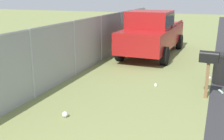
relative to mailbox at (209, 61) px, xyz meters
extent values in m
cube|color=brown|center=(0.00, 0.00, -0.57)|extent=(0.09, 0.09, 1.03)
cube|color=black|center=(0.00, 0.00, 0.06)|extent=(0.26, 0.53, 0.22)
cylinder|color=black|center=(0.00, 0.00, 0.17)|extent=(0.26, 0.53, 0.20)
cube|color=red|center=(0.11, 0.00, 0.12)|extent=(0.02, 0.04, 0.18)
cube|color=maroon|center=(5.17, 2.72, -0.20)|extent=(5.65, 2.07, 0.90)
cube|color=maroon|center=(4.50, 2.73, 0.63)|extent=(1.95, 1.83, 0.76)
cube|color=black|center=(4.50, 2.73, 0.63)|extent=(1.89, 1.87, 0.53)
cube|color=maroon|center=(6.38, 1.80, 0.31)|extent=(2.92, 0.15, 0.12)
cube|color=maroon|center=(6.43, 3.58, 0.31)|extent=(2.92, 0.15, 0.12)
cylinder|color=black|center=(3.30, 1.80, -0.70)|extent=(0.77, 0.28, 0.76)
cylinder|color=black|center=(3.35, 3.73, -0.70)|extent=(0.77, 0.28, 0.76)
cylinder|color=black|center=(7.00, 1.70, -0.70)|extent=(0.77, 0.28, 0.76)
cylinder|color=black|center=(7.05, 3.64, -0.70)|extent=(0.77, 0.28, 0.76)
cylinder|color=black|center=(1.57, -0.43, -0.62)|extent=(0.61, 0.61, 0.91)
cylinder|color=#9EA3A8|center=(-1.75, 4.49, -0.10)|extent=(0.07, 0.07, 1.95)
cylinder|color=#9EA3A8|center=(0.66, 4.49, -0.10)|extent=(0.07, 0.07, 1.95)
cylinder|color=#9EA3A8|center=(3.08, 4.49, -0.10)|extent=(0.07, 0.07, 1.95)
cylinder|color=#9EA3A8|center=(5.49, 4.49, -0.10)|extent=(0.07, 0.07, 1.95)
cylinder|color=#9EA3A8|center=(7.90, 4.49, -0.10)|extent=(0.07, 0.07, 1.95)
cylinder|color=#9EA3A8|center=(10.32, 4.49, -0.10)|extent=(0.07, 0.07, 1.95)
cube|color=#9EA3A8|center=(1.87, 4.49, 0.84)|extent=(16.90, 0.04, 0.04)
cube|color=gray|center=(1.87, 4.49, -0.10)|extent=(16.90, 0.01, 1.95)
cylinder|color=white|center=(0.50, 1.54, -1.04)|extent=(0.12, 0.10, 0.08)
sphere|color=silver|center=(-2.54, 3.06, -1.01)|extent=(0.14, 0.14, 0.14)
cylinder|color=#B2D8BF|center=(0.60, -0.40, -1.04)|extent=(0.23, 0.16, 0.07)
cylinder|color=white|center=(1.91, -0.05, -1.04)|extent=(0.13, 0.13, 0.08)
camera|label=1|loc=(-7.85, -0.18, 1.78)|focal=44.80mm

